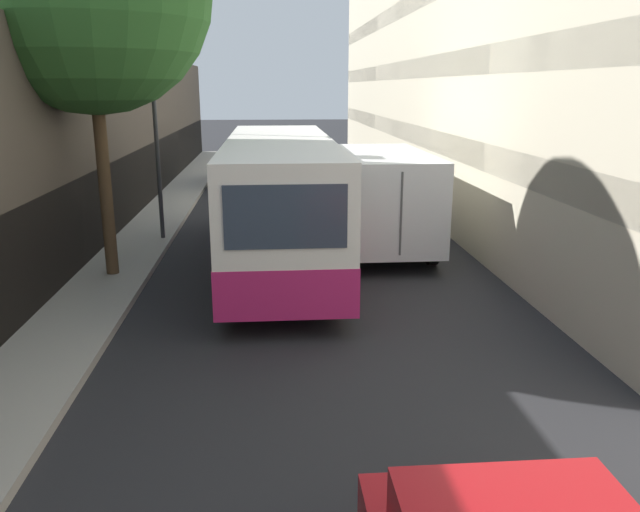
% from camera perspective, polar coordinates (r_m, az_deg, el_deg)
% --- Properties ---
extents(ground_plane, '(150.00, 150.00, 0.00)m').
position_cam_1_polar(ground_plane, '(13.39, -0.42, -3.63)').
color(ground_plane, '#232326').
extents(sidewalk_left, '(1.67, 60.00, 0.15)m').
position_cam_1_polar(sidewalk_left, '(13.84, -19.85, -3.61)').
color(sidewalk_left, '#9E998E').
rests_on(sidewalk_left, ground_plane).
extents(building_right_apartment, '(2.40, 60.00, 10.56)m').
position_cam_1_polar(building_right_apartment, '(14.22, 23.53, 17.77)').
color(building_right_apartment, '#B7AD93').
rests_on(building_right_apartment, ground_plane).
extents(bus, '(2.54, 10.38, 3.13)m').
position_cam_1_polar(bus, '(15.51, -3.63, 5.26)').
color(bus, silver).
rests_on(bus, ground_plane).
extents(box_truck, '(2.34, 7.17, 2.67)m').
position_cam_1_polar(box_truck, '(17.58, 5.14, 5.78)').
color(box_truck, silver).
rests_on(box_truck, ground_plane).
extents(panel_van, '(1.82, 4.74, 1.80)m').
position_cam_1_polar(panel_van, '(28.65, -6.99, 8.46)').
color(panel_van, silver).
rests_on(panel_van, ground_plane).
extents(street_lamp, '(0.36, 0.80, 6.53)m').
position_cam_1_polar(street_lamp, '(17.98, -15.12, 15.93)').
color(street_lamp, '#38383D').
rests_on(street_lamp, sidewalk_left).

